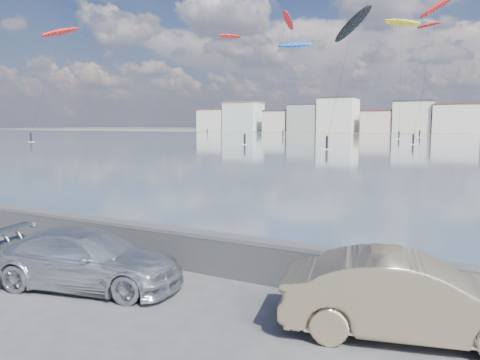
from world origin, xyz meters
name	(u,v)px	position (x,y,z in m)	size (l,w,h in m)	color
ground	(105,303)	(0.00, 0.00, 0.00)	(700.00, 700.00, 0.00)	#333335
bay_water	(454,143)	(0.00, 91.50, 0.01)	(500.00, 177.00, 0.00)	#344451
far_shore_strip	(476,133)	(0.00, 200.00, 0.01)	(500.00, 60.00, 0.00)	#4C473D
seawall	(181,246)	(0.00, 2.70, 0.58)	(400.00, 0.36, 1.08)	#28282B
far_buildings	(479,117)	(1.31, 186.00, 6.03)	(240.79, 13.26, 14.60)	beige
car_silver	(87,259)	(-1.08, 0.55, 0.65)	(1.81, 4.46, 1.29)	silver
car_champagne	(409,297)	(5.75, 1.40, 0.72)	(1.52, 4.37, 1.44)	tan
kitesurfer_3	(230,37)	(-78.26, 141.85, 34.31)	(6.99, 16.51, 35.74)	red
kitesurfer_4	(429,27)	(-11.16, 136.07, 30.44)	(8.54, 13.02, 31.64)	red
kitesurfer_5	(352,26)	(-14.51, 70.49, 19.42)	(8.11, 15.53, 22.54)	black
kitesurfer_8	(60,33)	(-77.03, 65.91, 23.15)	(4.11, 15.61, 25.78)	red
kitesurfer_10	(438,9)	(-4.36, 94.49, 25.95)	(7.18, 15.95, 29.18)	red
kitesurfer_12	(402,24)	(-15.24, 118.32, 28.34)	(9.30, 11.38, 30.15)	yellow
kitesurfer_13	(288,22)	(-46.56, 119.84, 32.17)	(4.75, 12.71, 35.33)	red
kitesurfer_14	(294,46)	(-28.17, 79.06, 18.45)	(9.11, 16.92, 19.88)	blue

